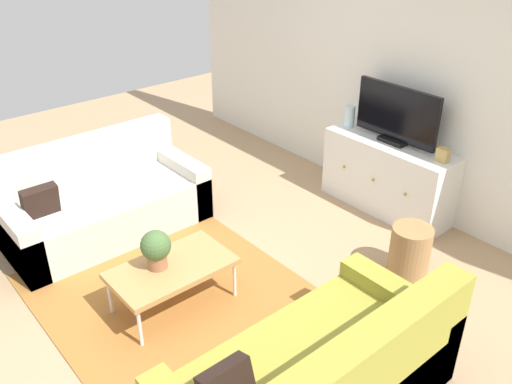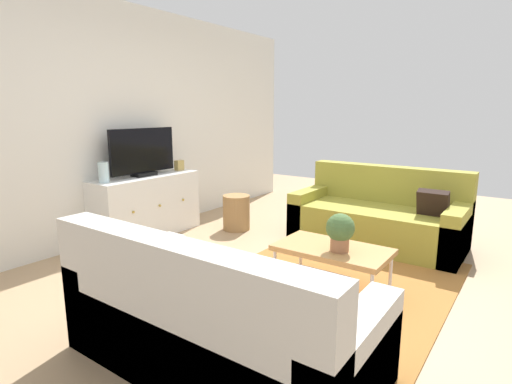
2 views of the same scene
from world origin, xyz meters
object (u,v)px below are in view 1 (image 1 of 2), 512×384
glass_vase (349,116)px  wicker_basket (410,251)px  tv_console (387,176)px  flat_screen_tv (397,115)px  couch_left_side (101,202)px  coffee_table (172,269)px  mantel_clock (443,155)px  potted_plant (156,248)px

glass_vase → wicker_basket: size_ratio=0.50×
tv_console → glass_vase: bearing=180.0°
flat_screen_tv → wicker_basket: (0.82, -0.74, -0.79)m
couch_left_side → tv_console: size_ratio=1.36×
tv_console → coffee_table: bearing=-92.5°
flat_screen_tv → mantel_clock: 0.59m
couch_left_side → potted_plant: (1.35, -0.18, 0.27)m
tv_console → mantel_clock: size_ratio=10.34×
potted_plant → tv_console: tv_console is taller
potted_plant → mantel_clock: mantel_clock is taller
couch_left_side → wicker_basket: size_ratio=4.13×
couch_left_side → glass_vase: size_ratio=8.20×
couch_left_side → mantel_clock: (2.07, 2.37, 0.51)m
coffee_table → tv_console: 2.47m
potted_plant → mantel_clock: 2.66m
mantel_clock → potted_plant: bearing=-105.7°
mantel_clock → wicker_basket: bearing=-70.0°
couch_left_side → wicker_basket: couch_left_side is taller
coffee_table → glass_vase: glass_vase is taller
tv_console → mantel_clock: mantel_clock is taller
glass_vase → couch_left_side: bearing=-112.0°
couch_left_side → flat_screen_tv: size_ratio=2.04×
tv_console → mantel_clock: (0.55, 0.00, 0.43)m
flat_screen_tv → mantel_clock: size_ratio=6.89×
couch_left_side → potted_plant: 1.39m
couch_left_side → wicker_basket: (2.33, 1.65, -0.06)m
coffee_table → couch_left_side: bearing=176.2°
flat_screen_tv → glass_vase: bearing=-177.9°
couch_left_side → tv_console: (1.51, 2.37, 0.08)m
coffee_table → mantel_clock: bearing=75.0°
glass_vase → wicker_basket: glass_vase is taller
coffee_table → tv_console: size_ratio=0.69×
tv_console → mantel_clock: 0.70m
tv_console → flat_screen_tv: 0.64m
couch_left_side → flat_screen_tv: (1.51, 2.39, 0.73)m
tv_console → wicker_basket: bearing=-41.5°
glass_vase → mantel_clock: 1.11m
potted_plant → wicker_basket: 2.10m
coffee_table → potted_plant: potted_plant is taller
coffee_table → mantel_clock: 2.60m
mantel_clock → tv_console: bearing=-180.0°
tv_console → wicker_basket: tv_console is taller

